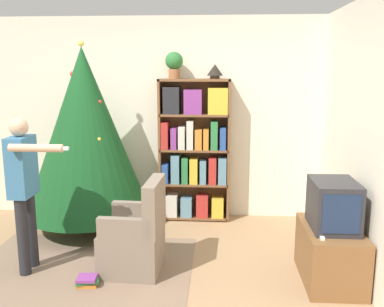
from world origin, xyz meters
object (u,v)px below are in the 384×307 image
christmas_tree (85,132)px  bookshelf (194,151)px  armchair (136,239)px  table_lamp (215,71)px  television (333,205)px  potted_plant (174,63)px  standing_person (24,183)px

christmas_tree → bookshelf: bearing=18.6°
armchair → table_lamp: (0.73, 1.52, 1.60)m
television → potted_plant: (-1.61, 1.60, 1.27)m
television → armchair: size_ratio=0.58×
bookshelf → television: 2.11m
standing_person → armchair: bearing=93.9°
bookshelf → armchair: size_ratio=1.98×
armchair → potted_plant: potted_plant is taller
television → standing_person: (-2.88, 0.01, 0.15)m
bookshelf → armchair: 1.70m
standing_person → potted_plant: bearing=141.8°
bookshelf → television: (1.36, -1.60, -0.18)m
television → christmas_tree: 2.92m
christmas_tree → table_lamp: christmas_tree is taller
television → armchair: (-1.83, 0.08, -0.41)m
armchair → christmas_tree: bearing=-141.2°
television → christmas_tree: size_ratio=0.24×
bookshelf → christmas_tree: (-1.27, -0.43, 0.29)m
potted_plant → television: bearing=-44.8°
armchair → standing_person: size_ratio=0.61×
television → standing_person: standing_person is taller
armchair → potted_plant: 2.28m
table_lamp → christmas_tree: bearing=-164.1°
armchair → standing_person: bearing=-84.0°
standing_person → potted_plant: potted_plant is taller
standing_person → potted_plant: size_ratio=4.57×
bookshelf → television: size_ratio=3.41×
standing_person → bookshelf: bearing=136.5°
potted_plant → table_lamp: 0.51m
potted_plant → standing_person: bearing=-128.5°
armchair → standing_person: 1.19m
bookshelf → standing_person: size_ratio=1.21×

